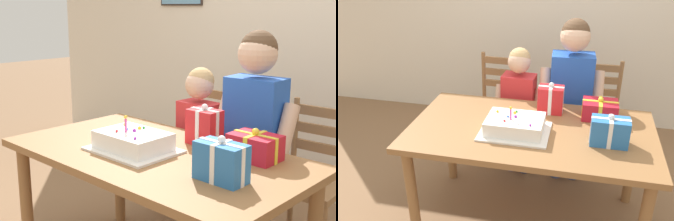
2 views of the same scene
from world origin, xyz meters
TOP-DOWN VIEW (x-y plane):
  - back_wall at (-0.00, 1.71)m, footprint 6.40×0.11m
  - dining_table at (0.00, 0.00)m, footprint 1.60×0.87m
  - birthday_cake at (-0.09, -0.07)m, footprint 0.44×0.34m
  - gift_box_red_large at (0.49, -0.09)m, footprint 0.23×0.13m
  - gift_box_beside_cake at (0.09, 0.28)m, footprint 0.18×0.13m
  - gift_box_corner_small at (0.43, 0.25)m, footprint 0.24×0.18m
  - chair_left at (-0.43, 0.88)m, footprint 0.43×0.43m
  - chair_right at (0.43, 0.88)m, footprint 0.43×0.43m
  - child_older at (0.22, 0.58)m, footprint 0.50×0.29m
  - child_younger at (-0.19, 0.58)m, footprint 0.41×0.24m

SIDE VIEW (x-z plane):
  - chair_left at x=-0.43m, z-range 0.01..0.93m
  - chair_right at x=0.43m, z-range 0.01..0.93m
  - dining_table at x=0.00m, z-range 0.28..1.03m
  - child_younger at x=-0.19m, z-range 0.12..1.23m
  - birthday_cake at x=-0.09m, z-range 0.70..0.89m
  - gift_box_corner_small at x=0.43m, z-range 0.73..0.89m
  - child_older at x=0.22m, z-range 0.15..1.50m
  - gift_box_red_large at x=0.49m, z-range 0.73..0.94m
  - gift_box_beside_cake at x=0.09m, z-range 0.73..0.96m
  - back_wall at x=0.00m, z-range 0.00..2.60m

